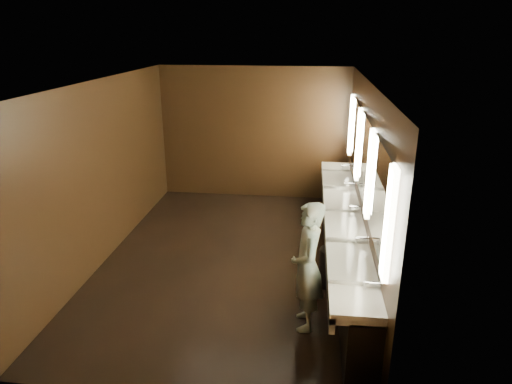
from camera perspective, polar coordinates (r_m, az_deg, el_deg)
floor at (r=7.48m, az=-3.12°, el=-8.26°), size 6.00×6.00×0.00m
ceiling at (r=6.64m, az=-3.58°, el=13.60°), size 4.00×6.00×0.02m
wall_back at (r=9.80m, az=-0.25°, el=7.32°), size 4.00×0.02×2.80m
wall_front at (r=4.25m, az=-10.52°, el=-10.33°), size 4.00×0.02×2.80m
wall_left at (r=7.54m, az=-18.49°, el=2.47°), size 0.02×6.00×2.80m
wall_right at (r=6.87m, az=13.32°, el=1.35°), size 0.02×6.00×2.80m
sink_counter at (r=7.18m, az=11.11°, el=-5.44°), size 0.55×5.40×1.01m
mirror_band at (r=6.77m, az=13.38°, el=4.17°), size 0.06×5.03×1.15m
person at (r=5.57m, az=6.45°, el=-9.26°), size 0.45×0.63×1.64m
trash_bin at (r=6.70m, az=9.44°, el=-9.27°), size 0.43×0.43×0.57m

